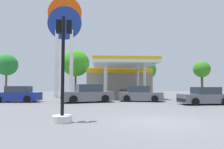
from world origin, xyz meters
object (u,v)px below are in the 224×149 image
Objects in this scene: car_4 at (88,94)px; station_pole_sign at (65,32)px; car_1 at (17,95)px; traffic_signal_1 at (63,87)px; car_3 at (204,97)px; tree_3 at (202,69)px; tree_0 at (7,65)px; tree_1 at (76,63)px; car_2 at (141,94)px; tree_2 at (146,70)px.

station_pole_sign is at bearing 115.85° from car_4.
car_1 is 12.14m from traffic_signal_1.
car_3 is 12.23m from traffic_signal_1.
traffic_signal_1 is (2.96, -16.82, -6.87)m from station_pole_sign.
tree_3 is (9.26, 17.63, 3.71)m from car_3.
tree_0 is 32.57m from tree_3.
car_1 is 16.14m from tree_1.
car_4 is 0.84× the size of tree_3.
car_3 is 0.81× the size of car_4.
station_pole_sign is 2.23× the size of tree_3.
car_2 is (11.53, 0.07, 0.00)m from car_1.
station_pole_sign is at bearing 142.95° from car_3.
car_1 is at bearing -136.84° from tree_2.
tree_1 is (-3.00, 15.74, 4.60)m from car_4.
traffic_signal_1 is at bearing -117.41° from car_2.
station_pole_sign is 2.94× the size of traffic_signal_1.
station_pole_sign is at bearing -92.61° from tree_1.
car_3 is at bearing -15.99° from car_4.
car_2 is 0.90× the size of car_4.
tree_1 reaches higher than tree_2.
car_1 is 0.69× the size of tree_2.
car_2 is 0.73× the size of tree_2.
tree_2 is at bearing 59.41° from car_4.
traffic_signal_1 is 26.83m from tree_2.
car_3 is 18.25m from tree_2.
tree_0 is at bearing 144.80° from station_pole_sign.
tree_2 is (9.40, 24.98, 2.78)m from traffic_signal_1.
car_4 is 0.65× the size of tree_1.
car_2 is at bearing 0.33° from car_1.
tree_0 is (-13.81, 14.35, 4.09)m from car_4.
car_4 is at bearing -120.59° from tree_2.
tree_0 reaches higher than car_1.
car_2 is at bearing -134.07° from tree_3.
tree_1 reaches higher than tree_3.
tree_2 is (3.92, 14.42, 3.58)m from car_2.
car_2 is 23.62m from tree_0.
car_4 is 24.23m from tree_3.
car_2 is at bearing 62.59° from traffic_signal_1.
tree_2 reaches higher than traffic_signal_1.
tree_1 is 1.26× the size of tree_2.
car_3 is (15.97, -3.40, -0.03)m from car_1.
tree_1 is at bearing 95.74° from traffic_signal_1.
car_1 is 0.64× the size of tree_0.
car_4 is at bearing -6.01° from car_1.
car_4 is at bearing -171.57° from car_2.
tree_1 reaches higher than tree_0.
tree_3 is at bearing 45.93° from car_2.
tree_2 is at bearing 74.80° from car_2.
tree_2 is at bearing 91.68° from car_3.
tree_0 reaches higher than tree_3.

